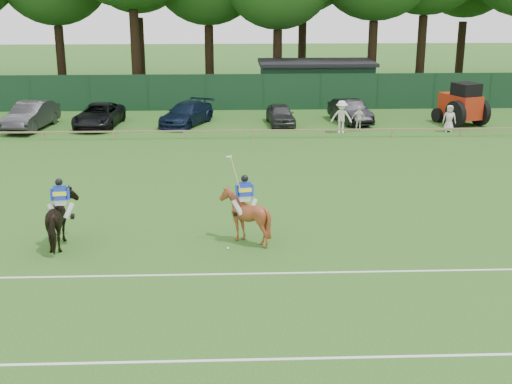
{
  "coord_description": "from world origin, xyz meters",
  "views": [
    {
      "loc": [
        -0.43,
        -20.34,
        8.62
      ],
      "look_at": [
        0.5,
        3.0,
        1.4
      ],
      "focal_mm": 48.0,
      "sensor_mm": 36.0,
      "label": 1
    }
  ],
  "objects_px": {
    "suv_black": "(99,115)",
    "spectator_right": "(449,118)",
    "sedan_grey": "(31,116)",
    "spectator_mid": "(359,119)",
    "spectator_left": "(341,117)",
    "sedan_navy": "(187,114)",
    "estate_black": "(350,111)",
    "hatch_grey": "(280,114)",
    "polo_ball": "(228,248)",
    "horse_dark": "(62,220)",
    "tractor": "(462,105)",
    "utility_shed": "(316,81)",
    "horse_chestnut": "(245,216)"
  },
  "relations": [
    {
      "from": "sedan_navy",
      "to": "polo_ball",
      "type": "height_order",
      "value": "sedan_navy"
    },
    {
      "from": "utility_shed",
      "to": "sedan_grey",
      "type": "bearing_deg",
      "value": -154.28
    },
    {
      "from": "sedan_grey",
      "to": "spectator_mid",
      "type": "relative_size",
      "value": 3.3
    },
    {
      "from": "suv_black",
      "to": "spectator_right",
      "type": "xyz_separation_m",
      "value": [
        21.12,
        -2.34,
        0.1
      ]
    },
    {
      "from": "horse_dark",
      "to": "tractor",
      "type": "height_order",
      "value": "tractor"
    },
    {
      "from": "sedan_grey",
      "to": "utility_shed",
      "type": "xyz_separation_m",
      "value": [
        18.44,
        8.88,
        0.72
      ]
    },
    {
      "from": "horse_chestnut",
      "to": "hatch_grey",
      "type": "height_order",
      "value": "horse_chestnut"
    },
    {
      "from": "suv_black",
      "to": "spectator_left",
      "type": "bearing_deg",
      "value": -3.86
    },
    {
      "from": "sedan_navy",
      "to": "utility_shed",
      "type": "bearing_deg",
      "value": 65.46
    },
    {
      "from": "horse_dark",
      "to": "tractor",
      "type": "bearing_deg",
      "value": -142.5
    },
    {
      "from": "sedan_navy",
      "to": "estate_black",
      "type": "bearing_deg",
      "value": 25.73
    },
    {
      "from": "hatch_grey",
      "to": "tractor",
      "type": "height_order",
      "value": "tractor"
    },
    {
      "from": "horse_dark",
      "to": "sedan_grey",
      "type": "xyz_separation_m",
      "value": [
        -6.35,
        19.53,
        -0.11
      ]
    },
    {
      "from": "horse_dark",
      "to": "estate_black",
      "type": "height_order",
      "value": "horse_dark"
    },
    {
      "from": "horse_dark",
      "to": "suv_black",
      "type": "height_order",
      "value": "horse_dark"
    },
    {
      "from": "sedan_grey",
      "to": "spectator_left",
      "type": "relative_size",
      "value": 2.6
    },
    {
      "from": "horse_dark",
      "to": "suv_black",
      "type": "distance_m",
      "value": 20.18
    },
    {
      "from": "polo_ball",
      "to": "sedan_grey",
      "type": "bearing_deg",
      "value": 120.66
    },
    {
      "from": "horse_dark",
      "to": "sedan_navy",
      "type": "relative_size",
      "value": 0.46
    },
    {
      "from": "suv_black",
      "to": "sedan_grey",
      "type": "bearing_deg",
      "value": -167.46
    },
    {
      "from": "sedan_navy",
      "to": "polo_ball",
      "type": "xyz_separation_m",
      "value": [
        2.56,
        -20.93,
        -0.65
      ]
    },
    {
      "from": "utility_shed",
      "to": "horse_dark",
      "type": "bearing_deg",
      "value": -113.05
    },
    {
      "from": "spectator_mid",
      "to": "utility_shed",
      "type": "distance_m",
      "value": 10.37
    },
    {
      "from": "suv_black",
      "to": "hatch_grey",
      "type": "relative_size",
      "value": 1.34
    },
    {
      "from": "horse_chestnut",
      "to": "hatch_grey",
      "type": "relative_size",
      "value": 0.49
    },
    {
      "from": "suv_black",
      "to": "estate_black",
      "type": "relative_size",
      "value": 1.16
    },
    {
      "from": "horse_dark",
      "to": "sedan_navy",
      "type": "bearing_deg",
      "value": -105.29
    },
    {
      "from": "spectator_right",
      "to": "polo_ball",
      "type": "relative_size",
      "value": 17.83
    },
    {
      "from": "sedan_navy",
      "to": "spectator_right",
      "type": "bearing_deg",
      "value": 14.32
    },
    {
      "from": "spectator_right",
      "to": "utility_shed",
      "type": "distance_m",
      "value": 12.64
    },
    {
      "from": "polo_ball",
      "to": "utility_shed",
      "type": "bearing_deg",
      "value": 77.31
    },
    {
      "from": "spectator_right",
      "to": "horse_dark",
      "type": "bearing_deg",
      "value": -128.13
    },
    {
      "from": "spectator_left",
      "to": "hatch_grey",
      "type": "bearing_deg",
      "value": 152.24
    },
    {
      "from": "suv_black",
      "to": "tractor",
      "type": "distance_m",
      "value": 22.54
    },
    {
      "from": "horse_dark",
      "to": "tractor",
      "type": "xyz_separation_m",
      "value": [
        20.17,
        19.75,
        0.32
      ]
    },
    {
      "from": "sedan_grey",
      "to": "spectator_right",
      "type": "height_order",
      "value": "sedan_grey"
    },
    {
      "from": "spectator_mid",
      "to": "spectator_left",
      "type": "bearing_deg",
      "value": -171.34
    },
    {
      "from": "estate_black",
      "to": "polo_ball",
      "type": "xyz_separation_m",
      "value": [
        -7.79,
        -21.26,
        -0.67
      ]
    },
    {
      "from": "spectator_mid",
      "to": "polo_ball",
      "type": "relative_size",
      "value": 16.73
    },
    {
      "from": "sedan_navy",
      "to": "spectator_mid",
      "type": "distance_m",
      "value": 10.63
    },
    {
      "from": "sedan_navy",
      "to": "estate_black",
      "type": "distance_m",
      "value": 10.35
    },
    {
      "from": "horse_chestnut",
      "to": "spectator_left",
      "type": "distance_m",
      "value": 18.56
    },
    {
      "from": "spectator_left",
      "to": "polo_ball",
      "type": "relative_size",
      "value": 21.2
    },
    {
      "from": "polo_ball",
      "to": "horse_chestnut",
      "type": "bearing_deg",
      "value": 51.13
    },
    {
      "from": "spectator_left",
      "to": "polo_ball",
      "type": "height_order",
      "value": "spectator_left"
    },
    {
      "from": "horse_chestnut",
      "to": "sedan_grey",
      "type": "bearing_deg",
      "value": -66.8
    },
    {
      "from": "suv_black",
      "to": "polo_ball",
      "type": "height_order",
      "value": "suv_black"
    },
    {
      "from": "horse_chestnut",
      "to": "hatch_grey",
      "type": "bearing_deg",
      "value": -107.36
    },
    {
      "from": "sedan_navy",
      "to": "hatch_grey",
      "type": "xyz_separation_m",
      "value": [
        5.86,
        -0.15,
        -0.05
      ]
    },
    {
      "from": "polo_ball",
      "to": "sedan_navy",
      "type": "bearing_deg",
      "value": 96.97
    }
  ]
}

